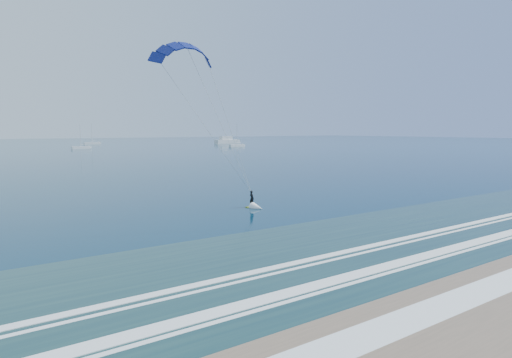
{
  "coord_description": "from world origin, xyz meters",
  "views": [
    {
      "loc": [
        -21.54,
        -12.72,
        8.82
      ],
      "look_at": [
        5.32,
        24.6,
        3.79
      ],
      "focal_mm": 32.0,
      "sensor_mm": 36.0,
      "label": 1
    }
  ],
  "objects": [
    {
      "name": "kitesurfer_rig",
      "position": [
        2.96,
        27.45,
        9.28
      ],
      "size": [
        14.74,
        5.23,
        17.89
      ],
      "color": "#A6BB16",
      "rests_on": "ground"
    },
    {
      "name": "sailboat_5",
      "position": [
        105.18,
        179.83,
        0.68
      ],
      "size": [
        8.37,
        2.4,
        11.39
      ],
      "color": "white",
      "rests_on": "ground"
    },
    {
      "name": "sailboat_4",
      "position": [
        56.74,
        260.42,
        0.69
      ],
      "size": [
        9.17,
        2.4,
        12.4
      ],
      "color": "white",
      "rests_on": "ground"
    },
    {
      "name": "ground",
      "position": [
        0.0,
        0.0,
        0.0
      ],
      "size": [
        900.0,
        900.0,
        0.0
      ],
      "primitive_type": "plane",
      "color": "#083246",
      "rests_on": "ground"
    },
    {
      "name": "sailboat_3",
      "position": [
        33.92,
        198.31,
        0.68
      ],
      "size": [
        7.96,
        2.4,
        11.15
      ],
      "color": "white",
      "rests_on": "ground"
    },
    {
      "name": "motor_yacht",
      "position": [
        128.98,
        227.21,
        1.76
      ],
      "size": [
        16.15,
        4.31,
        6.52
      ],
      "color": "white",
      "rests_on": "ground"
    }
  ]
}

